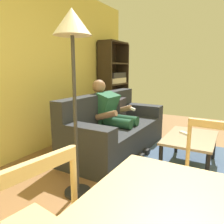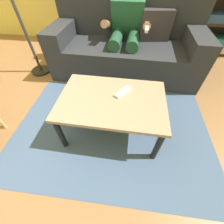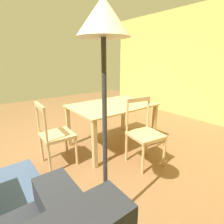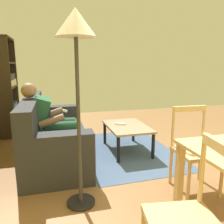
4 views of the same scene
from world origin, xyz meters
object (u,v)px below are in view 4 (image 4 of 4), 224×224
(person_lounging, at_px, (50,120))
(dining_chair_near_wall, at_px, (190,224))
(couch, at_px, (51,136))
(floor_lamp, at_px, (76,43))
(bookshelf, at_px, (5,95))
(dining_chair_facing_couch, at_px, (195,151))
(tv_remote, at_px, (120,124))
(coffee_table, at_px, (127,129))

(person_lounging, relative_size, dining_chair_near_wall, 1.19)
(person_lounging, bearing_deg, dining_chair_near_wall, -161.25)
(couch, height_order, floor_lamp, floor_lamp)
(floor_lamp, bearing_deg, bookshelf, 21.79)
(bookshelf, xyz_separation_m, dining_chair_facing_couch, (-2.83, -2.37, -0.33))
(couch, bearing_deg, tv_remote, -87.40)
(tv_remote, bearing_deg, person_lounging, -51.54)
(coffee_table, distance_m, bookshelf, 2.58)
(couch, distance_m, bookshelf, 1.79)
(dining_chair_near_wall, relative_size, floor_lamp, 0.51)
(dining_chair_near_wall, bearing_deg, bookshelf, 22.97)
(dining_chair_near_wall, height_order, floor_lamp, floor_lamp)
(dining_chair_facing_couch, bearing_deg, person_lounging, 49.48)
(dining_chair_facing_couch, height_order, floor_lamp, floor_lamp)
(bookshelf, relative_size, dining_chair_facing_couch, 2.05)
(person_lounging, bearing_deg, tv_remote, -86.38)
(dining_chair_near_wall, bearing_deg, couch, 18.38)
(couch, relative_size, floor_lamp, 1.08)
(coffee_table, xyz_separation_m, floor_lamp, (-1.25, 0.91, 1.19))
(tv_remote, bearing_deg, dining_chair_near_wall, 27.47)
(dining_chair_facing_couch, bearing_deg, coffee_table, 14.90)
(tv_remote, relative_size, dining_chair_near_wall, 0.18)
(bookshelf, height_order, dining_chair_near_wall, bookshelf)
(dining_chair_near_wall, bearing_deg, tv_remote, -7.36)
(couch, xyz_separation_m, bookshelf, (1.51, 0.85, 0.45))
(couch, xyz_separation_m, dining_chair_near_wall, (-2.33, -0.78, 0.12))
(person_lounging, relative_size, tv_remote, 6.63)
(coffee_table, xyz_separation_m, dining_chair_near_wall, (-2.30, 0.40, 0.09))
(couch, distance_m, floor_lamp, 1.79)
(couch, height_order, bookshelf, bookshelf)
(person_lounging, relative_size, dining_chair_facing_couch, 1.23)
(tv_remote, height_order, floor_lamp, floor_lamp)
(couch, bearing_deg, dining_chair_facing_couch, -131.14)
(coffee_table, relative_size, floor_lamp, 0.49)
(coffee_table, distance_m, dining_chair_facing_couch, 1.34)
(person_lounging, distance_m, dining_chair_facing_couch, 2.01)
(coffee_table, xyz_separation_m, tv_remote, (0.08, 0.09, 0.07))
(couch, height_order, person_lounging, person_lounging)
(person_lounging, bearing_deg, couch, -25.91)
(dining_chair_facing_couch, distance_m, floor_lamp, 1.67)
(couch, height_order, dining_chair_near_wall, dining_chair_near_wall)
(person_lounging, xyz_separation_m, dining_chair_near_wall, (-2.31, -0.79, -0.13))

